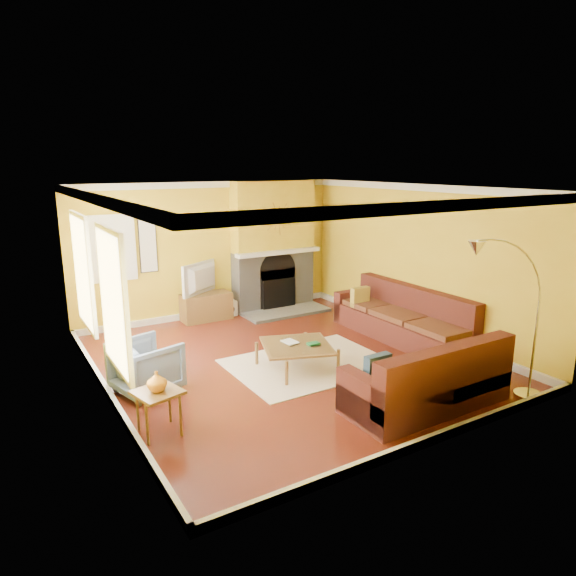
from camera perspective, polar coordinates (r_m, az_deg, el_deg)
floor at (r=8.23m, az=-0.14°, el=-8.13°), size 5.50×6.00×0.02m
ceiling at (r=7.64m, az=-0.15°, el=11.15°), size 5.50×6.00×0.02m
wall_back at (r=10.47m, az=-8.70°, el=4.21°), size 5.50×0.02×2.70m
wall_front at (r=5.56m, az=16.13°, el=-4.69°), size 5.50×0.02×2.70m
wall_left at (r=6.86m, az=-20.31°, el=-1.52°), size 0.02×6.00×2.70m
wall_right at (r=9.52m, az=14.26°, el=2.99°), size 0.02×6.00×2.70m
baseboard at (r=8.20m, az=-0.14°, el=-7.68°), size 5.50×6.00×0.12m
crown_molding at (r=7.65m, az=-0.15°, el=10.63°), size 5.50×6.00×0.12m
window_left_near at (r=8.09m, az=-21.94°, el=1.65°), size 0.06×1.22×1.72m
window_left_far at (r=6.26m, az=-18.98°, el=-1.41°), size 0.06×1.22×1.72m
window_back at (r=9.84m, az=-18.91°, el=4.20°), size 0.82×0.06×1.22m
wall_art at (r=9.99m, az=-15.31°, el=4.88°), size 0.34×0.04×1.14m
fireplace at (r=10.87m, az=-1.67°, el=4.71°), size 1.80×0.40×2.70m
mantel at (r=10.68m, az=-1.03°, el=4.01°), size 1.92×0.22×0.08m
hearth at (r=10.70m, az=-0.17°, el=-2.68°), size 1.80×0.70×0.06m
sunburst at (r=10.59m, az=-1.07°, el=7.75°), size 0.70×0.04×0.70m
rug at (r=8.08m, az=2.39°, el=-8.43°), size 2.40×1.80×0.02m
sectional_sofa at (r=8.19m, az=9.61°, el=-5.00°), size 3.12×3.99×0.90m
coffee_table at (r=7.85m, az=0.97°, el=-7.63°), size 1.28×1.28×0.39m
media_console at (r=10.34m, az=-9.06°, el=-2.06°), size 0.98×0.44×0.54m
tv at (r=10.20m, az=-9.18°, el=1.10°), size 1.01×0.69×0.63m
subwoofer at (r=10.62m, az=-6.74°, el=-2.20°), size 0.31×0.31×0.31m
armchair at (r=7.31m, az=-15.46°, el=-8.40°), size 0.97×0.96×0.73m
side_table at (r=6.25m, az=-14.16°, el=-13.23°), size 0.58×0.58×0.53m
vase at (r=6.09m, az=-14.37°, el=-10.00°), size 0.24×0.24×0.24m
book at (r=7.78m, az=-0.35°, el=-6.16°), size 0.21×0.27×0.03m
arc_lamp at (r=6.88m, az=23.23°, el=-3.90°), size 1.40×0.36×2.21m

